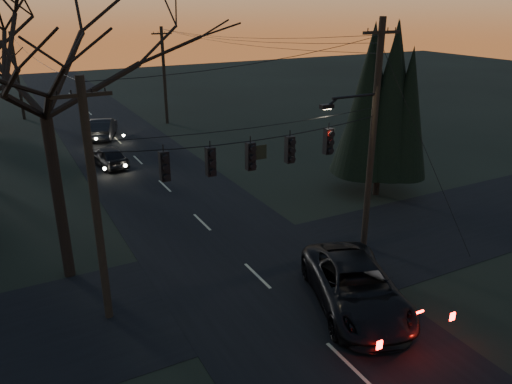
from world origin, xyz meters
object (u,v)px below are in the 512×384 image
utility_pole_right (363,247)px  utility_pole_far_l (25,119)px  suv_near (356,287)px  utility_pole_far_r (167,123)px  sedan_oncoming_b (103,128)px  evergreen_right (383,109)px  utility_pole_left (109,317)px  sedan_oncoming_a (108,157)px  bare_tree_left (35,43)px

utility_pole_right → utility_pole_far_l: size_ratio=1.25×
utility_pole_right → suv_near: utility_pole_right is taller
utility_pole_far_r → sedan_oncoming_b: size_ratio=1.74×
evergreen_right → suv_near: 12.65m
utility_pole_left → sedan_oncoming_a: 17.93m
bare_tree_left → utility_pole_far_r: bearing=63.2°
utility_pole_left → utility_pole_far_r: (11.50, 28.00, 0.00)m
utility_pole_right → utility_pole_far_r: size_ratio=1.18×
utility_pole_left → utility_pole_far_r: size_ratio=1.00×
sedan_oncoming_a → sedan_oncoming_b: bearing=-108.7°
utility_pole_left → utility_pole_far_l: utility_pole_left is taller
sedan_oncoming_b → utility_pole_far_r: bearing=-137.6°
sedan_oncoming_b → suv_near: bearing=116.2°
utility_pole_right → utility_pole_far_r: bearing=90.0°
utility_pole_left → evergreen_right: 17.89m
bare_tree_left → utility_pole_right: bearing=-16.8°
evergreen_right → sedan_oncoming_b: size_ratio=1.80×
suv_near → utility_pole_left: bearing=175.4°
utility_pole_far_l → sedan_oncoming_a: utility_pole_far_l is taller
evergreen_right → sedan_oncoming_a: (-12.59, 12.55, -4.29)m
utility_pole_right → suv_near: 5.03m
utility_pole_left → sedan_oncoming_a: (3.87, 17.50, 0.70)m
bare_tree_left → sedan_oncoming_b: bearing=74.6°
utility_pole_far_r → utility_pole_far_l: utility_pole_far_r is taller
sedan_oncoming_a → utility_pole_left: bearing=68.4°
bare_tree_left → sedan_oncoming_a: bare_tree_left is taller
evergreen_right → sedan_oncoming_b: 23.77m
sedan_oncoming_b → bare_tree_left: bearing=95.1°
utility_pole_left → utility_pole_far_r: bearing=67.7°
utility_pole_far_r → sedan_oncoming_a: utility_pole_far_r is taller
utility_pole_far_l → utility_pole_far_r: bearing=-34.8°
bare_tree_left → suv_near: size_ratio=2.15×
evergreen_right → utility_pole_right: bearing=-135.1°
utility_pole_left → evergreen_right: (16.45, 4.94, 4.99)m
utility_pole_right → utility_pole_far_l: (-11.50, 36.00, 0.00)m
utility_pole_far_r → bare_tree_left: bearing=-116.8°
utility_pole_right → utility_pole_left: size_ratio=1.18×
bare_tree_left → suv_near: bare_tree_left is taller
utility_pole_right → evergreen_right: 8.59m
sedan_oncoming_a → bare_tree_left: bearing=62.2°
utility_pole_far_r → suv_near: 31.81m
sedan_oncoming_b → sedan_oncoming_a: bearing=100.9°
utility_pole_left → suv_near: (8.11, -3.62, 0.85)m
utility_pole_right → sedan_oncoming_b: (-6.30, 25.45, 0.81)m
utility_pole_far_r → sedan_oncoming_a: bearing=-126.0°
utility_pole_far_r → sedan_oncoming_a: size_ratio=2.08×
utility_pole_right → utility_pole_far_r: (0.00, 28.00, 0.00)m
utility_pole_left → suv_near: utility_pole_left is taller
utility_pole_left → bare_tree_left: (-0.78, 3.70, 9.20)m
bare_tree_left → evergreen_right: (17.23, 1.25, -4.21)m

